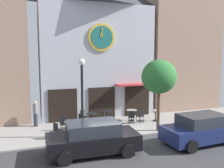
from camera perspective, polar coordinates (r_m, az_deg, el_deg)
name	(u,v)px	position (r m, az deg, el deg)	size (l,w,h in m)	color
ground_plane	(120,144)	(13.40, 1.85, -13.72)	(25.28, 10.80, 0.13)	gray
clock_building	(97,42)	(18.91, -3.40, 9.69)	(8.51, 3.42, 10.84)	#B2B2BC
neighbor_building_right	(181,40)	(22.75, 15.54, 9.76)	(6.32, 3.21, 11.87)	#9E7A66
street_lamp	(82,98)	(13.98, -6.90, -3.18)	(0.36, 0.36, 4.45)	black
street_tree	(159,77)	(15.19, 10.81, 1.59)	(2.17, 1.95, 4.38)	brown
cafe_table_center	(70,126)	(14.85, -9.70, -9.53)	(0.65, 0.65, 0.77)	black
cafe_table_near_curb	(92,117)	(16.69, -4.68, -7.50)	(0.73, 0.73, 0.77)	black
cafe_table_center_right	(107,114)	(17.41, -1.24, -6.88)	(0.76, 0.76, 0.75)	black
cafe_table_leftmost	(132,113)	(17.67, 4.54, -6.65)	(0.75, 0.75, 0.77)	black
cafe_table_center_left	(155,114)	(17.82, 10.01, -6.83)	(0.61, 0.61, 0.77)	black
cafe_chair_near_lamp	(141,115)	(17.21, 6.62, -7.17)	(0.48, 0.48, 0.90)	black
cafe_chair_outer	(83,115)	(17.21, -6.65, -7.17)	(0.56, 0.56, 0.90)	black
cafe_chair_facing_street	(63,123)	(15.58, -11.17, -8.75)	(0.46, 0.46, 0.90)	black
cafe_chair_facing_wall	(102,118)	(16.31, -2.22, -7.91)	(0.56, 0.56, 0.90)	black
cafe_chair_corner	(82,119)	(16.14, -7.04, -8.11)	(0.51, 0.51, 0.90)	black
cafe_chair_curbside	(132,116)	(16.90, 4.54, -7.40)	(0.48, 0.48, 0.90)	black
cafe_chair_under_awning	(57,129)	(14.36, -12.56, -10.13)	(0.55, 0.55, 0.90)	black
pedestrian_grey	(36,113)	(16.98, -17.24, -6.47)	(0.45, 0.45, 1.67)	#2D2D38
parked_car_black	(93,138)	(11.91, -4.44, -12.39)	(4.36, 2.15, 1.55)	black
parked_car_navy	(202,129)	(14.10, 20.06, -9.72)	(4.39, 2.21, 1.55)	navy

